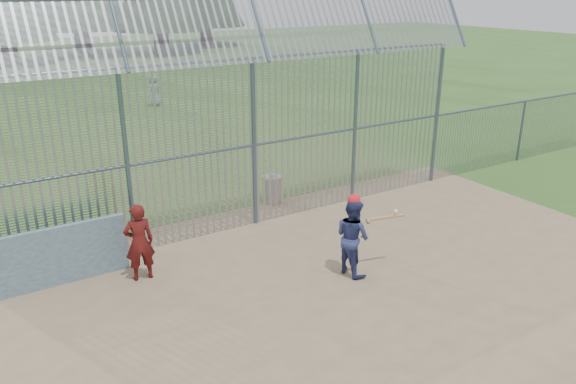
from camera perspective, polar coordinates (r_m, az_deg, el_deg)
ground at (r=11.24m, az=5.49°, el=-9.26°), size 120.00×120.00×0.00m
dirt_infield at (r=10.90m, az=7.10°, el=-10.28°), size 14.00×10.00×0.02m
dugout_wall at (r=11.76m, az=-21.98°, el=-5.96°), size 2.50×0.12×1.20m
batter at (r=11.28m, az=6.57°, el=-4.54°), size 0.66×0.82×1.59m
onlooker at (r=11.36m, az=-14.88°, el=-4.95°), size 0.61×0.43×1.59m
bg_kid_standing at (r=28.06m, az=-13.42°, el=10.02°), size 0.90×0.80×1.54m
batting_gear at (r=11.08m, az=7.47°, el=-1.27°), size 1.25×0.41×0.63m
trash_can at (r=15.04m, az=-1.64°, el=0.29°), size 0.56×0.56×0.82m
backstop_fence at (r=13.98m, az=3.20°, el=7.19°), size 20.09×0.81×5.30m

